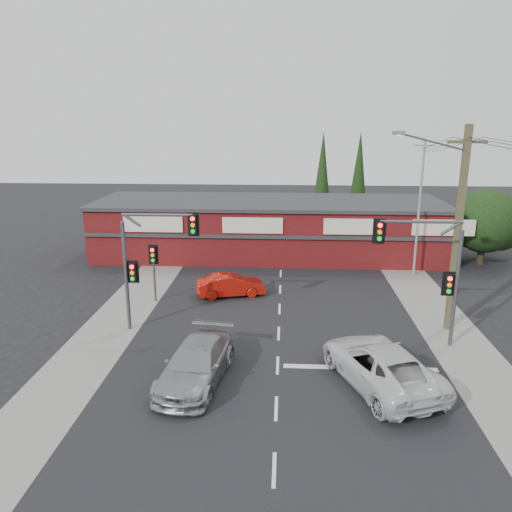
# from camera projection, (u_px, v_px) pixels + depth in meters

# --- Properties ---
(ground) EXTENTS (120.00, 120.00, 0.00)m
(ground) POSITION_uv_depth(u_px,v_px,m) (278.00, 350.00, 22.77)
(ground) COLOR black
(ground) RESTS_ON ground
(road_strip) EXTENTS (14.00, 70.00, 0.01)m
(road_strip) POSITION_uv_depth(u_px,v_px,m) (279.00, 310.00, 27.59)
(road_strip) COLOR black
(road_strip) RESTS_ON ground
(verge_left) EXTENTS (3.00, 70.00, 0.02)m
(verge_left) POSITION_uv_depth(u_px,v_px,m) (129.00, 307.00, 28.06)
(verge_left) COLOR gray
(verge_left) RESTS_ON ground
(verge_right) EXTENTS (3.00, 70.00, 0.02)m
(verge_right) POSITION_uv_depth(u_px,v_px,m) (436.00, 313.00, 27.11)
(verge_right) COLOR gray
(verge_right) RESTS_ON ground
(stop_line) EXTENTS (6.50, 0.35, 0.01)m
(stop_line) POSITION_uv_depth(u_px,v_px,m) (360.00, 368.00, 21.13)
(stop_line) COLOR silver
(stop_line) RESTS_ON ground
(white_suv) EXTENTS (4.80, 6.72, 1.70)m
(white_suv) POSITION_uv_depth(u_px,v_px,m) (380.00, 364.00, 19.66)
(white_suv) COLOR silver
(white_suv) RESTS_ON ground
(silver_suv) EXTENTS (2.93, 5.68, 1.58)m
(silver_suv) POSITION_uv_depth(u_px,v_px,m) (196.00, 364.00, 19.87)
(silver_suv) COLOR #989B9D
(silver_suv) RESTS_ON ground
(red_sedan) EXTENTS (4.27, 2.42, 1.33)m
(red_sedan) POSITION_uv_depth(u_px,v_px,m) (231.00, 285.00, 29.67)
(red_sedan) COLOR #AE140A
(red_sedan) RESTS_ON ground
(lane_dashes) EXTENTS (0.12, 31.37, 0.01)m
(lane_dashes) POSITION_uv_depth(u_px,v_px,m) (277.00, 385.00, 19.77)
(lane_dashes) COLOR silver
(lane_dashes) RESTS_ON ground
(shop_building) EXTENTS (27.30, 8.40, 4.22)m
(shop_building) POSITION_uv_depth(u_px,v_px,m) (269.00, 227.00, 38.62)
(shop_building) COLOR #4D0F10
(shop_building) RESTS_ON ground
(tree_cluster) EXTENTS (5.90, 5.10, 5.50)m
(tree_cluster) POSITION_uv_depth(u_px,v_px,m) (485.00, 224.00, 36.06)
(tree_cluster) COLOR #2D2116
(tree_cluster) RESTS_ON ground
(conifer_near) EXTENTS (1.80, 1.80, 9.25)m
(conifer_near) POSITION_uv_depth(u_px,v_px,m) (322.00, 174.00, 44.24)
(conifer_near) COLOR #2D2116
(conifer_near) RESTS_ON ground
(conifer_far) EXTENTS (1.80, 1.80, 9.25)m
(conifer_far) POSITION_uv_depth(u_px,v_px,m) (359.00, 172.00, 45.97)
(conifer_far) COLOR #2D2116
(conifer_far) RESTS_ON ground
(traffic_mast_left) EXTENTS (3.77, 0.27, 5.97)m
(traffic_mast_left) POSITION_uv_depth(u_px,v_px,m) (146.00, 254.00, 24.02)
(traffic_mast_left) COLOR #47494C
(traffic_mast_left) RESTS_ON ground
(traffic_mast_right) EXTENTS (3.96, 0.27, 5.97)m
(traffic_mast_right) POSITION_uv_depth(u_px,v_px,m) (433.00, 264.00, 22.31)
(traffic_mast_right) COLOR #47494C
(traffic_mast_right) RESTS_ON ground
(pedestal_signal) EXTENTS (0.55, 0.27, 3.38)m
(pedestal_signal) POSITION_uv_depth(u_px,v_px,m) (154.00, 261.00, 28.32)
(pedestal_signal) COLOR #47494C
(pedestal_signal) RESTS_ON ground
(utility_pole) EXTENTS (4.38, 0.59, 10.00)m
(utility_pole) POSITION_uv_depth(u_px,v_px,m) (456.00, 224.00, 23.76)
(utility_pole) COLOR brown
(utility_pole) RESTS_ON ground
(steel_pole) EXTENTS (1.20, 0.16, 9.00)m
(steel_pole) POSITION_uv_depth(u_px,v_px,m) (419.00, 206.00, 32.58)
(steel_pole) COLOR gray
(steel_pole) RESTS_ON ground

